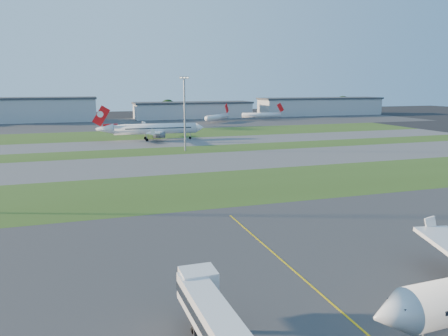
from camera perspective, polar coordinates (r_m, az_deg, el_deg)
name	(u,v)px	position (r m, az deg, el deg)	size (l,w,h in m)	color
ground	(275,296)	(51.01, 6.69, -16.25)	(700.00, 700.00, 0.00)	black
apron_near	(275,296)	(51.01, 6.69, -16.25)	(300.00, 70.00, 0.01)	#333335
grass_strip_a	(177,190)	(97.85, -6.16, -2.89)	(300.00, 34.00, 0.01)	#334E1A
taxiway_a	(153,165)	(129.63, -9.21, 0.44)	(300.00, 32.00, 0.01)	#515154
grass_strip_b	(142,152)	(154.05, -10.68, 2.04)	(300.00, 18.00, 0.01)	#334E1A
taxiway_b	(134,144)	(175.68, -11.64, 3.08)	(300.00, 26.00, 0.01)	#515154
grass_strip_c	(126,135)	(208.26, -12.70, 4.23)	(300.00, 40.00, 0.01)	#334E1A
apron_far	(116,124)	(267.77, -13.97, 5.60)	(400.00, 80.00, 0.01)	#333335
yellow_line	(315,289)	(53.12, 11.77, -15.26)	(0.25, 60.00, 0.02)	gold
airliner_taxiing	(154,129)	(186.09, -9.08, 5.04)	(42.55, 36.08, 13.27)	white
mini_jet_near	(217,117)	(271.14, -0.88, 6.68)	(21.67, 21.24, 9.48)	white
mini_jet_far	(262,115)	(290.75, 4.95, 6.93)	(28.60, 6.22, 9.48)	white
light_mast_centre	(185,109)	(153.21, -5.16, 7.71)	(3.20, 0.70, 25.80)	gray
hangar_west	(37,110)	(297.56, -23.22, 7.02)	(71.40, 23.00, 15.20)	#A3A7AB
hangar_east	(193,110)	(305.77, -4.05, 7.57)	(81.60, 23.00, 11.20)	#A3A7AB
hangar_far_east	(320,106)	(344.02, 12.48, 7.88)	(96.90, 23.00, 13.20)	#A3A7AB
tree_mid_west	(79,111)	(307.54, -18.36, 7.11)	(9.90, 9.90, 10.80)	black
tree_mid_east	(168,108)	(316.12, -7.34, 7.83)	(11.55, 11.55, 12.60)	black
tree_east	(266,107)	(336.54, 5.49, 7.94)	(10.45, 10.45, 11.40)	black
tree_far_east	(343,104)	(373.39, 15.24, 8.10)	(12.65, 12.65, 13.80)	black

